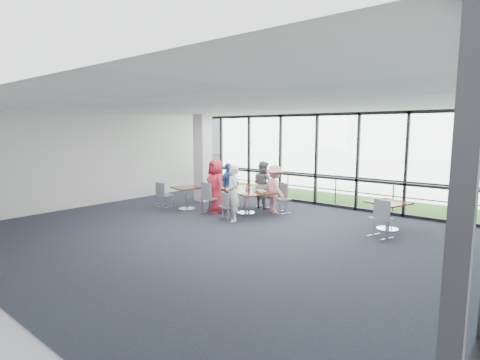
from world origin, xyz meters
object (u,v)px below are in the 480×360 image
Objects in this scene: chair_main_end at (224,193)px; diner_near_left at (216,186)px; chair_main_fr at (282,199)px; main_table at (246,194)px; structural_column at (203,158)px; chair_spare_la at (165,195)px; diner_far_left at (263,185)px; chair_main_nr at (228,207)px; diner_near_right at (233,193)px; chair_spare_lb at (219,188)px; chair_spare_r at (381,219)px; side_table_right at (389,206)px; diner_end at (229,185)px; chair_main_fl at (264,195)px; chair_main_nl at (211,198)px; diner_far_right at (275,189)px; side_table_left at (187,191)px.

diner_near_left is at bearing 46.71° from chair_main_end.
diner_near_left is at bearing 60.37° from chair_main_fr.
main_table is at bearing 86.42° from chair_main_end.
structural_column is 2.07m from chair_spare_la.
main_table is at bearing 109.63° from diner_far_left.
diner_near_right is at bearing 27.47° from chair_main_nr.
chair_spare_lb is 6.73m from chair_spare_r.
chair_main_fr reaches higher than main_table.
side_table_right is 5.13m from diner_near_left.
diner_end is 2.09m from chair_main_nr.
diner_near_right is at bearing 117.19° from diner_far_left.
diner_near_left is at bearing 7.27° from chair_spare_la.
structural_column is 1.43× the size of main_table.
chair_main_nl is at bearing 78.51° from chair_main_fl.
diner_near_left is 1.25m from diner_near_right.
diner_near_left is at bearing -34.24° from structural_column.
chair_main_nl is (-1.18, 0.29, -0.33)m from diner_near_right.
chair_main_fl is (0.73, 1.87, -0.07)m from chair_main_nl.
diner_far_right is at bearing 109.06° from chair_main_end.
main_table is 1.40× the size of diner_far_left.
main_table is 2.26× the size of side_table_left.
chair_spare_la is 1.02× the size of chair_spare_lb.
chair_main_fl is at bearing 85.99° from diner_near_left.
diner_far_right is at bearing 63.08° from main_table.
diner_near_right is 2.16m from diner_end.
main_table and side_table_right have the same top height.
diner_far_left is 2.12m from chair_main_nr.
chair_main_nr is at bearing 112.41° from diner_far_left.
diner_end is at bearing 111.15° from chair_main_nl.
chair_main_fl is at bearing 10.17° from structural_column.
diner_near_left is 1.29m from chair_main_end.
chair_main_nr is (0.23, -2.07, -0.39)m from diner_far_left.
main_table is at bearing 22.04° from side_table_left.
chair_spare_lb is (-3.22, 0.51, -0.05)m from chair_main_fr.
chair_main_nr is 1.00× the size of chair_spare_lb.
chair_spare_r reaches higher than main_table.
chair_main_fl is at bearing 46.58° from side_table_left.
chair_spare_la reaches higher than chair_main_nr.
diner_far_left reaches higher than main_table.
chair_main_fr is 2.29m from chair_main_end.
chair_main_fl is 0.91× the size of chair_main_fr.
chair_spare_la is (-2.74, -1.02, -0.21)m from main_table.
diner_far_right is at bearing 91.74° from chair_main_nr.
side_table_left is 2.56m from diner_far_left.
diner_near_left is 1.71m from diner_far_left.
chair_spare_lb is (-0.94, 0.76, -0.03)m from chair_main_end.
chair_spare_r is at bearing -170.73° from chair_main_fr.
chair_spare_lb is at bearing 12.64° from diner_far_right.
main_table is 2.67× the size of chair_main_fl.
diner_far_left is at bearing 7.26° from structural_column.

